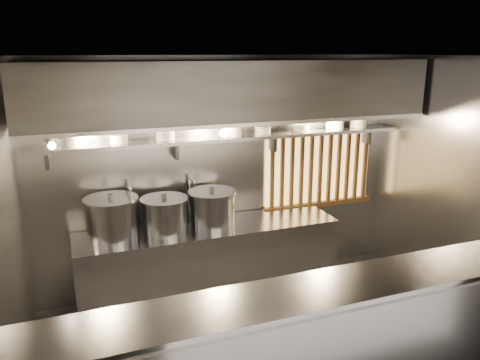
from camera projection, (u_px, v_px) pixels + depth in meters
floor at (273, 345)px, 4.68m from camera, size 4.50×4.50×0.00m
ceiling at (279, 56)px, 3.93m from camera, size 4.50×4.50×0.00m
wall_back at (223, 174)px, 5.66m from camera, size 4.50×0.00×4.50m
wall_left at (5, 248)px, 3.54m from camera, size 0.00×3.00×3.00m
wall_right at (464, 189)px, 5.07m from camera, size 0.00×3.00×3.00m
serving_counter at (325, 352)px, 3.66m from camera, size 4.50×0.56×1.13m
cooking_bench at (210, 263)px, 5.47m from camera, size 3.00×0.70×0.90m
bowl_shelf at (228, 138)px, 5.37m from camera, size 4.40×0.34×0.04m
exhaust_hood at (234, 91)px, 5.02m from camera, size 4.40×0.81×0.65m
wood_screen at (319, 168)px, 6.06m from camera, size 1.56×0.09×1.04m
faucet_left at (129, 195)px, 5.17m from camera, size 0.04×0.30×0.50m
faucet_right at (190, 188)px, 5.41m from camera, size 0.04×0.30×0.50m
heat_lamp at (48, 139)px, 4.25m from camera, size 0.25×0.35×0.20m
pendant_bulb at (223, 133)px, 5.20m from camera, size 0.09×0.09×0.19m
stock_pot_left at (112, 218)px, 4.96m from camera, size 0.64×0.64×0.49m
stock_pot_mid at (165, 215)px, 5.14m from camera, size 0.66×0.66×0.44m
stock_pot_right at (212, 208)px, 5.35m from camera, size 0.67×0.67×0.45m
bowl_stack_0 at (77, 140)px, 4.79m from camera, size 0.24×0.24×0.13m
bowl_stack_1 at (119, 139)px, 4.94m from camera, size 0.20×0.20×0.09m
bowl_stack_2 at (165, 134)px, 5.10m from camera, size 0.22×0.22×0.13m
bowl_stack_3 at (232, 130)px, 5.36m from camera, size 0.23×0.23×0.13m
bowl_stack_4 at (263, 130)px, 5.50m from camera, size 0.20×0.20×0.09m
bowl_stack_5 at (300, 128)px, 5.67m from camera, size 0.24×0.24×0.09m
bowl_stack_6 at (334, 124)px, 5.82m from camera, size 0.23×0.23×0.13m
bowl_stack_7 at (359, 121)px, 5.94m from camera, size 0.23×0.23×0.17m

